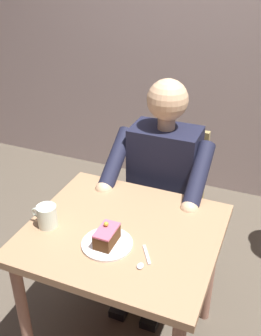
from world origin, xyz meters
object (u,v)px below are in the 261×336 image
object	(u,v)px
dining_table	(123,248)
cake_slice	(107,236)
seated_person	(159,190)
chair	(168,197)
dessert_spoon	(143,260)
coffee_cup	(47,216)

from	to	relation	value
dining_table	cake_slice	bearing A→B (deg)	79.71
seated_person	cake_slice	world-z (taller)	seated_person
dining_table	seated_person	world-z (taller)	seated_person
seated_person	chair	bearing A→B (deg)	-90.00
dining_table	cake_slice	xyz separation A→B (m)	(0.02, 0.11, 0.15)
seated_person	dessert_spoon	bearing A→B (deg)	103.23
dining_table	chair	size ratio (longest dim) A/B	0.92
chair	coffee_cup	bearing A→B (deg)	67.58
chair	seated_person	xyz separation A→B (m)	(0.00, 0.17, 0.15)
coffee_cup	chair	bearing A→B (deg)	-112.42
seated_person	cake_slice	distance (m)	0.62
chair	coffee_cup	size ratio (longest dim) A/B	7.34
coffee_cup	cake_slice	bearing A→B (deg)	176.86
seated_person	coffee_cup	xyz separation A→B (m)	(0.31, 0.59, 0.14)
chair	cake_slice	xyz separation A→B (m)	(0.02, 0.77, 0.28)
dining_table	cake_slice	distance (m)	0.19
cake_slice	dessert_spoon	world-z (taller)	cake_slice
dessert_spoon	coffee_cup	bearing A→B (deg)	-6.21
cake_slice	coffee_cup	bearing A→B (deg)	-3.14
chair	cake_slice	size ratio (longest dim) A/B	7.25
cake_slice	coffee_cup	distance (m)	0.29
dining_table	coffee_cup	xyz separation A→B (m)	(0.31, 0.10, 0.16)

